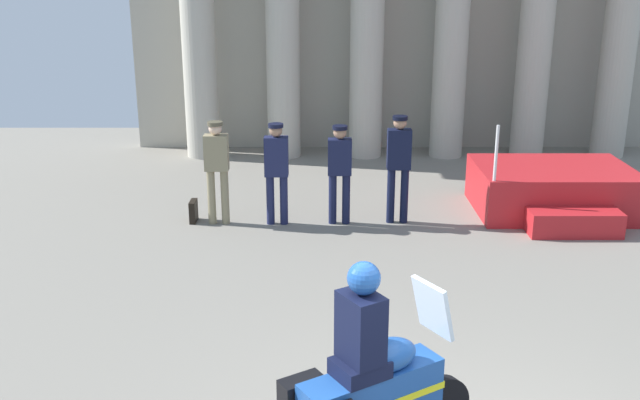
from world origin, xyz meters
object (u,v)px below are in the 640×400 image
(officer_in_row_2, at_px, (336,167))
(officer_in_row_3, at_px, (395,160))
(motorcycle_with_rider, at_px, (361,390))
(officer_in_row_0, at_px, (213,164))
(reviewing_stand, at_px, (550,191))
(officer_in_row_1, at_px, (273,166))
(briefcase_on_ground, at_px, (190,211))

(officer_in_row_2, xyz_separation_m, officer_in_row_3, (0.95, 0.05, 0.09))
(officer_in_row_2, distance_m, motorcycle_with_rider, 6.23)
(officer_in_row_0, bearing_deg, motorcycle_with_rider, 108.37)
(officer_in_row_2, height_order, officer_in_row_3, officer_in_row_3)
(reviewing_stand, bearing_deg, motorcycle_with_rider, -118.16)
(officer_in_row_3, bearing_deg, reviewing_stand, -168.78)
(motorcycle_with_rider, bearing_deg, officer_in_row_1, 67.76)
(officer_in_row_1, distance_m, officer_in_row_3, 1.97)
(reviewing_stand, relative_size, officer_in_row_1, 1.56)
(officer_in_row_1, relative_size, motorcycle_with_rider, 0.88)
(motorcycle_with_rider, height_order, briefcase_on_ground, motorcycle_with_rider)
(officer_in_row_0, xyz_separation_m, officer_in_row_1, (0.96, -0.02, -0.02))
(reviewing_stand, distance_m, officer_in_row_1, 4.77)
(motorcycle_with_rider, distance_m, briefcase_on_ground, 6.79)
(motorcycle_with_rider, bearing_deg, briefcase_on_ground, 79.32)
(officer_in_row_1, bearing_deg, officer_in_row_0, -0.70)
(motorcycle_with_rider, bearing_deg, reviewing_stand, 29.94)
(officer_in_row_2, bearing_deg, reviewing_stand, -170.80)
(reviewing_stand, height_order, officer_in_row_3, officer_in_row_3)
(officer_in_row_0, xyz_separation_m, officer_in_row_2, (1.97, 0.01, -0.04))
(officer_in_row_0, bearing_deg, reviewing_stand, -173.72)
(reviewing_stand, xyz_separation_m, officer_in_row_2, (-3.68, -0.57, 0.58))
(officer_in_row_3, bearing_deg, motorcycle_with_rider, 82.12)
(officer_in_row_3, bearing_deg, officer_in_row_0, 1.60)
(officer_in_row_1, height_order, briefcase_on_ground, officer_in_row_1)
(officer_in_row_1, xyz_separation_m, officer_in_row_3, (1.97, 0.08, 0.07))
(officer_in_row_1, height_order, officer_in_row_2, officer_in_row_1)
(officer_in_row_3, relative_size, motorcycle_with_rider, 0.94)
(motorcycle_with_rider, bearing_deg, officer_in_row_0, 76.07)
(reviewing_stand, relative_size, officer_in_row_0, 1.53)
(officer_in_row_2, distance_m, officer_in_row_3, 0.96)
(officer_in_row_3, height_order, briefcase_on_ground, officer_in_row_3)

